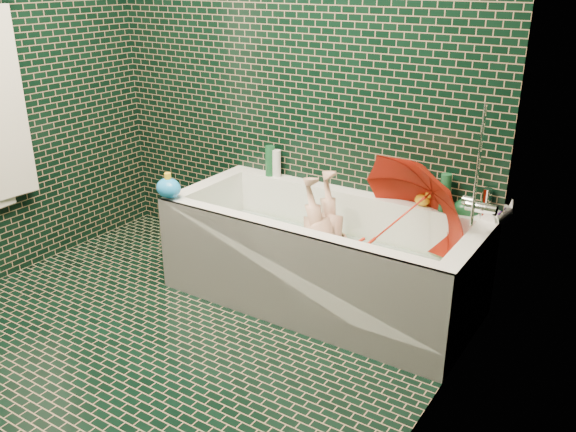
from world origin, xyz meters
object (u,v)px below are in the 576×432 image
Objects in this scene: bathtub at (320,266)px; child at (327,252)px; rubber_duck at (424,199)px; umbrella at (400,218)px; bath_toy at (169,188)px.

child is at bearing -1.78° from bathtub.
bathtub is 0.11m from child.
rubber_duck reaches higher than child.
bathtub is 2.75× the size of umbrella.
bathtub reaches higher than child.
umbrella is (0.41, 0.11, 0.34)m from bathtub.
bath_toy is (-0.80, -0.32, 0.40)m from bathtub.
bathtub is at bearing -79.30° from child.
bathtub is 9.40× the size of bath_toy.
umbrella reaches higher than child.
rubber_duck is at bearing 106.95° from umbrella.
bathtub is 0.95m from bath_toy.
bath_toy is at bearing -158.38° from bathtub.
child is 4.77× the size of bath_toy.
bathtub is 15.64× the size of rubber_duck.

